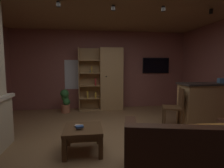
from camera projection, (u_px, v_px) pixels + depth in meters
name	position (u px, v px, depth m)	size (l,w,h in m)	color
floor	(115.00, 143.00, 3.24)	(5.70, 5.54, 0.02)	olive
wall_back	(102.00, 70.00, 5.86)	(5.82, 0.06, 2.55)	#8E544C
window_pane_back	(76.00, 75.00, 5.73)	(0.72, 0.01, 0.95)	white
bookshelf_cabinet	(108.00, 79.00, 5.65)	(1.39, 0.41, 1.98)	tan
kitchen_bar_counter	(211.00, 104.00, 4.16)	(1.50, 0.58, 1.02)	tan
tissue_box	(221.00, 81.00, 4.10)	(0.12, 0.12, 0.11)	#598CBF
leather_couch	(188.00, 160.00, 2.06)	(1.62, 1.24, 0.84)	#4C2D1E
coffee_table	(83.00, 133.00, 2.88)	(0.62, 0.61, 0.40)	brown
table_book_0	(79.00, 126.00, 2.91)	(0.13, 0.09, 0.03)	beige
table_book_1	(80.00, 127.00, 2.79)	(0.12, 0.08, 0.03)	#2D4C8C
dining_chair	(176.00, 105.00, 4.00)	(0.53, 0.53, 0.92)	brown
potted_floor_plant	(65.00, 101.00, 5.28)	(0.28, 0.29, 0.71)	#B77051
wall_mounted_tv	(156.00, 65.00, 6.04)	(0.93, 0.06, 0.52)	black
track_light_spot_1	(58.00, 4.00, 3.05)	(0.07, 0.07, 0.09)	black
track_light_spot_2	(113.00, 8.00, 3.25)	(0.07, 0.07, 0.09)	black
track_light_spot_3	(163.00, 9.00, 3.30)	(0.07, 0.07, 0.09)	black
track_light_spot_4	(211.00, 12.00, 3.46)	(0.07, 0.07, 0.09)	black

